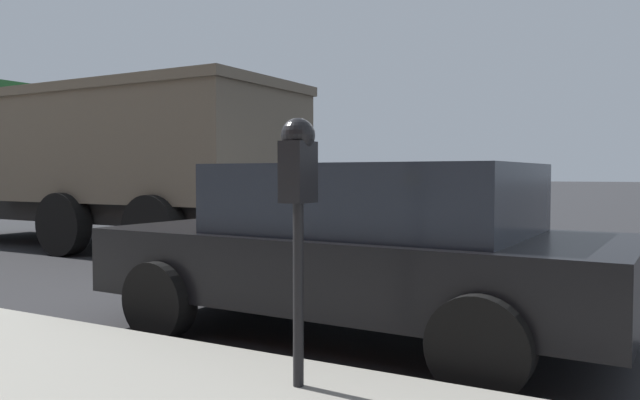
# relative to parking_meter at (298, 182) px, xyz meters

# --- Properties ---
(ground_plane) EXTENTS (220.00, 220.00, 0.00)m
(ground_plane) POSITION_rel_parking_meter_xyz_m (2.65, 0.77, -1.30)
(ground_plane) COLOR #2B2B2D
(parking_meter) EXTENTS (0.21, 0.19, 1.49)m
(parking_meter) POSITION_rel_parking_meter_xyz_m (0.00, 0.00, 0.00)
(parking_meter) COLOR black
(parking_meter) RESTS_ON sidewalk
(car_black) EXTENTS (2.28, 4.33, 1.43)m
(car_black) POSITION_rel_parking_meter_xyz_m (1.74, 0.40, -0.55)
(car_black) COLOR black
(car_black) RESTS_ON ground_plane
(dump_truck) EXTENTS (3.04, 8.08, 3.14)m
(dump_truck) POSITION_rel_parking_meter_xyz_m (5.27, 7.66, 0.40)
(dump_truck) COLOR black
(dump_truck) RESTS_ON ground_plane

